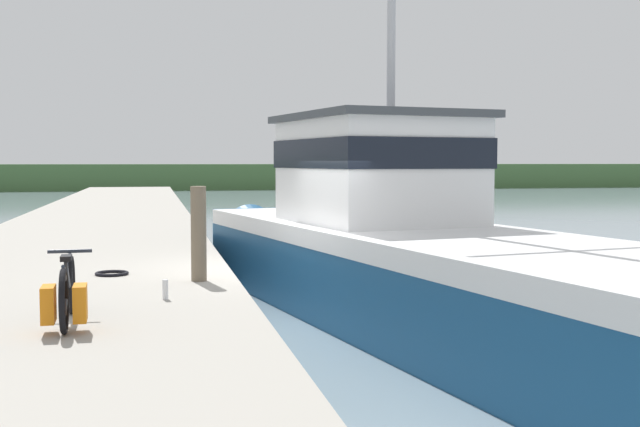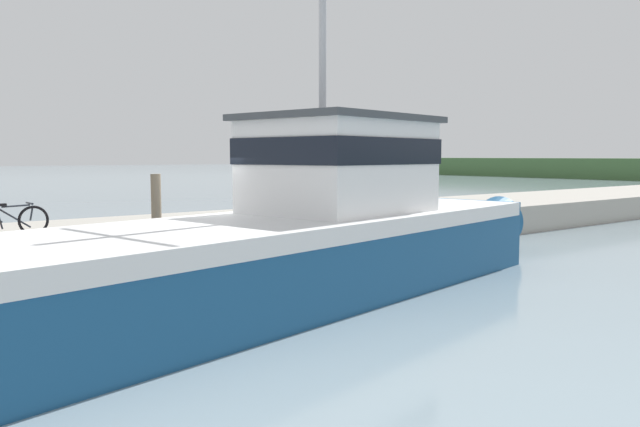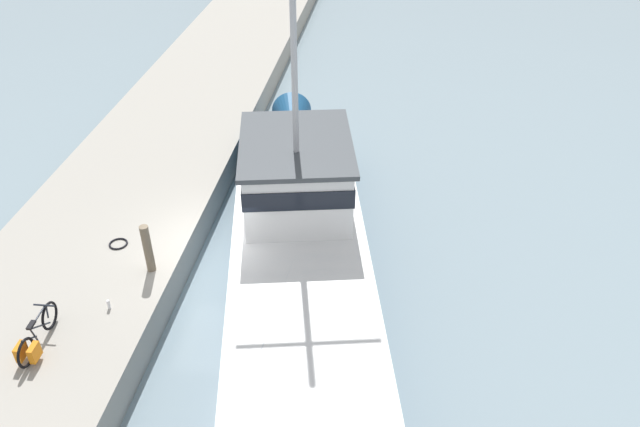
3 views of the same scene
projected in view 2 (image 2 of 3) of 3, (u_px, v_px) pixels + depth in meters
ground_plane at (236, 280)px, 12.79m from camera, size 320.00×320.00×0.00m
dock_pier at (169, 241)px, 15.27m from camera, size 4.92×80.00×0.90m
fishing_boat_main at (307, 232)px, 11.28m from camera, size 5.51×15.07×8.94m
mooring_post at (156, 204)px, 12.95m from camera, size 0.21×0.21×1.26m
hose_coil at (170, 226)px, 14.42m from camera, size 0.47×0.47×0.04m
water_bottle_on_curb at (82, 232)px, 12.51m from camera, size 0.07×0.07×0.23m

